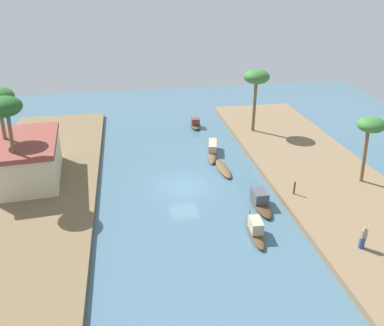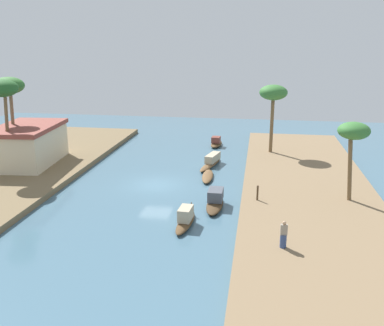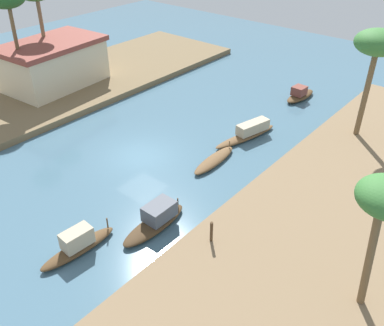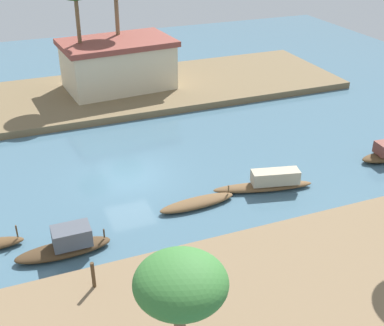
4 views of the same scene
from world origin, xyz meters
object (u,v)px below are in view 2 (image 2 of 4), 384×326
sampan_with_red_awning (211,161)px  person_on_near_bank (283,236)px  sampan_upstream_small (208,176)px  palm_tree_right_short (2,90)px  sampan_foreground (186,219)px  sampan_downstream_large (215,201)px  palm_tree_left_near (354,133)px  palm_tree_left_far (273,94)px  palm_tree_right_tall (9,88)px  sampan_near_left_bank (216,143)px  riverside_building (28,144)px  mooring_post (258,193)px

sampan_with_red_awning → person_on_near_bank: person_on_near_bank is taller
sampan_upstream_small → palm_tree_right_short: (-2.11, 17.07, 7.32)m
sampan_foreground → sampan_downstream_large: bearing=-19.7°
sampan_with_red_awning → palm_tree_right_short: palm_tree_right_short is taller
palm_tree_right_short → palm_tree_left_near: bearing=-95.5°
person_on_near_bank → palm_tree_right_short: (10.90, 22.89, 6.38)m
palm_tree_left_far → palm_tree_right_tall: palm_tree_right_tall is taller
palm_tree_left_near → palm_tree_left_far: bearing=21.8°
sampan_with_red_awning → sampan_foreground: size_ratio=1.34×
sampan_near_left_bank → palm_tree_left_far: size_ratio=0.50×
sampan_downstream_large → sampan_near_left_bank: bearing=5.9°
sampan_downstream_large → palm_tree_right_tall: bearing=69.6°
riverside_building → sampan_upstream_small: bearing=-96.7°
palm_tree_left_near → palm_tree_right_short: bearing=84.5°
sampan_foreground → person_on_near_bank: person_on_near_bank is taller
mooring_post → palm_tree_left_far: 15.16m
sampan_foreground → palm_tree_left_near: bearing=-60.7°
sampan_foreground → riverside_building: 19.69m
mooring_post → riverside_building: riverside_building is taller
sampan_upstream_small → sampan_downstream_large: (-6.41, -1.34, 0.27)m
sampan_near_left_bank → palm_tree_left_near: (-16.60, -11.16, 4.98)m
sampan_foreground → sampan_upstream_small: bearing=2.7°
sampan_with_red_awning → sampan_upstream_small: bearing=-165.2°
sampan_foreground → mooring_post: bearing=-44.1°
mooring_post → sampan_upstream_small: bearing=36.3°
sampan_with_red_awning → mooring_post: bearing=-142.6°
sampan_foreground → sampan_near_left_bank: size_ratio=1.13×
sampan_upstream_small → sampan_near_left_bank: (11.82, 0.47, 0.19)m
mooring_post → person_on_near_bank: bearing=-168.2°
person_on_near_bank → palm_tree_right_short: size_ratio=0.20×
person_on_near_bank → palm_tree_left_far: 21.92m
sampan_downstream_large → person_on_near_bank: person_on_near_bank is taller
person_on_near_bank → sampan_downstream_large: bearing=-60.0°
sampan_foreground → palm_tree_left_near: 13.02m
sampan_downstream_large → riverside_building: riverside_building is taller
palm_tree_left_far → mooring_post: bearing=175.3°
sampan_upstream_small → mooring_post: (-5.87, -4.32, 0.84)m
sampan_downstream_large → palm_tree_right_tall: 22.22m
mooring_post → sampan_foreground: bearing=132.0°
sampan_foreground → person_on_near_bank: size_ratio=2.48×
sampan_with_red_awning → person_on_near_bank: bearing=-147.6°
sampan_foreground → mooring_post: 6.12m
sampan_upstream_small → sampan_near_left_bank: size_ratio=1.14×
palm_tree_right_short → mooring_post: bearing=-100.0°
sampan_foreground → palm_tree_right_tall: size_ratio=0.49×
sampan_upstream_small → mooring_post: mooring_post is taller
sampan_upstream_small → palm_tree_right_tall: 19.81m
person_on_near_bank → sampan_near_left_bank: bearing=-79.9°
sampan_downstream_large → person_on_near_bank: 8.00m
sampan_near_left_bank → riverside_building: riverside_building is taller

